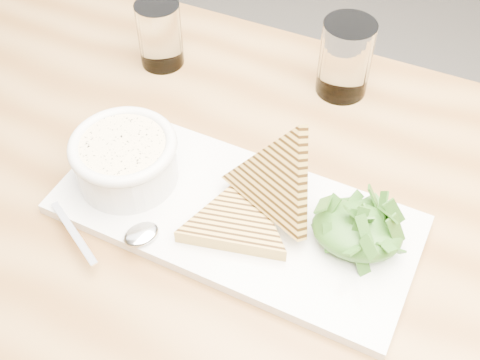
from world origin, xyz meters
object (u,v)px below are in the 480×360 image
(platter, at_px, (235,215))
(glass_near, at_px, (160,34))
(table_top, at_px, (178,197))
(soup_bowl, at_px, (126,163))
(glass_far, at_px, (345,58))

(platter, distance_m, glass_near, 0.33)
(table_top, distance_m, platter, 0.09)
(table_top, relative_size, glass_near, 11.07)
(platter, height_order, soup_bowl, soup_bowl)
(glass_near, distance_m, glass_far, 0.28)
(soup_bowl, relative_size, glass_far, 1.10)
(platter, bearing_deg, glass_far, 75.49)
(platter, relative_size, soup_bowl, 3.48)
(table_top, height_order, platter, platter)
(platter, xyz_separation_m, glass_near, (-0.20, 0.26, 0.04))
(glass_near, bearing_deg, platter, -51.45)
(glass_near, bearing_deg, table_top, -63.18)
(table_top, bearing_deg, glass_far, 58.02)
(soup_bowl, xyz_separation_m, glass_far, (0.22, 0.27, 0.02))
(table_top, distance_m, soup_bowl, 0.08)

